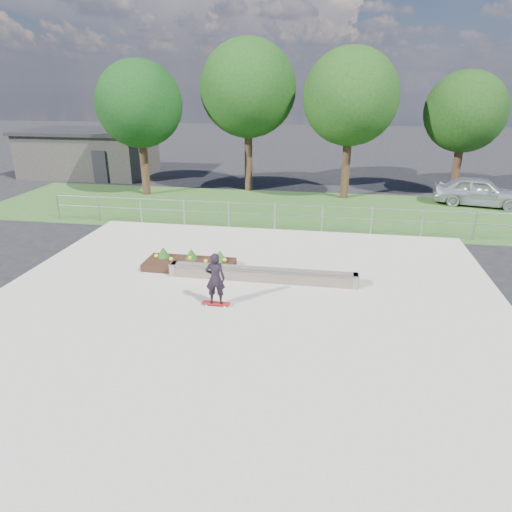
{
  "coord_description": "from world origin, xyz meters",
  "views": [
    {
      "loc": [
        2.3,
        -11.02,
        5.95
      ],
      "look_at": [
        0.2,
        1.5,
        1.1
      ],
      "focal_mm": 32.0,
      "sensor_mm": 36.0,
      "label": 1
    }
  ],
  "objects_px": {
    "grind_ledge": "(262,275)",
    "skateboarder": "(215,279)",
    "parked_car": "(479,191)",
    "planter_bed": "(190,263)"
  },
  "relations": [
    {
      "from": "grind_ledge",
      "to": "skateboarder",
      "type": "distance_m",
      "value": 2.26
    },
    {
      "from": "planter_bed",
      "to": "parked_car",
      "type": "bearing_deg",
      "value": 41.69
    },
    {
      "from": "parked_car",
      "to": "skateboarder",
      "type": "bearing_deg",
      "value": 154.19
    },
    {
      "from": "planter_bed",
      "to": "parked_car",
      "type": "relative_size",
      "value": 0.69
    },
    {
      "from": "grind_ledge",
      "to": "parked_car",
      "type": "distance_m",
      "value": 14.79
    },
    {
      "from": "parked_car",
      "to": "grind_ledge",
      "type": "bearing_deg",
      "value": 152.62
    },
    {
      "from": "grind_ledge",
      "to": "skateboarder",
      "type": "height_order",
      "value": "skateboarder"
    },
    {
      "from": "grind_ledge",
      "to": "parked_car",
      "type": "relative_size",
      "value": 1.39
    },
    {
      "from": "planter_bed",
      "to": "parked_car",
      "type": "xyz_separation_m",
      "value": [
        12.02,
        10.7,
        0.49
      ]
    },
    {
      "from": "skateboarder",
      "to": "parked_car",
      "type": "height_order",
      "value": "skateboarder"
    }
  ]
}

